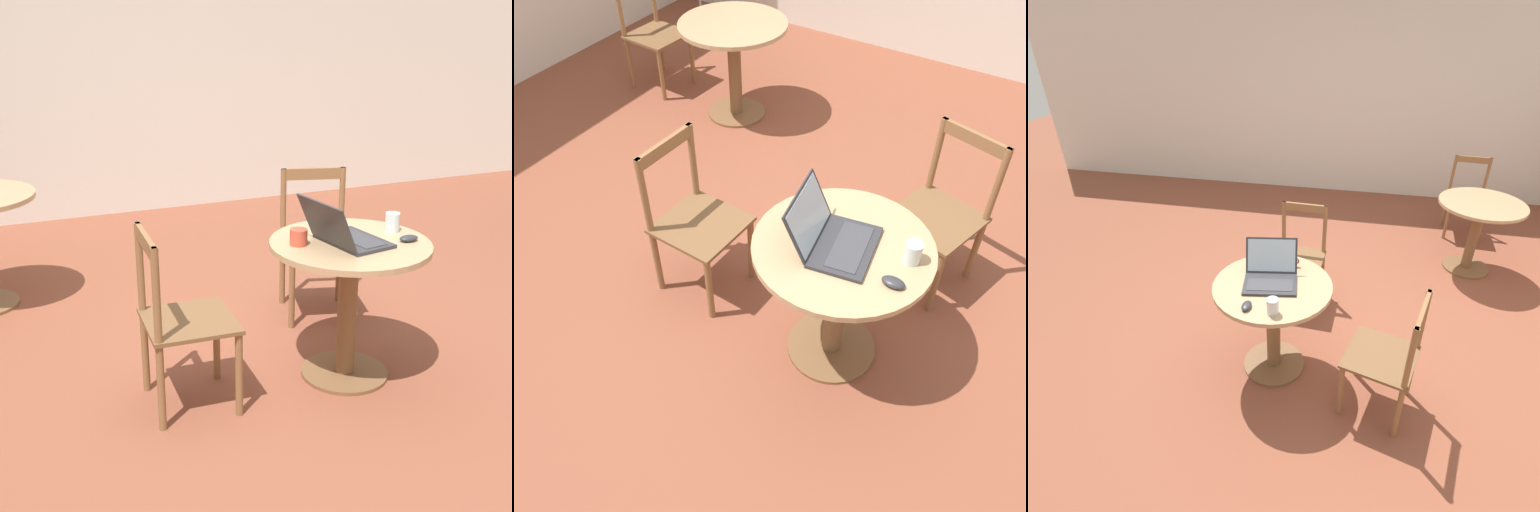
# 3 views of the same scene
# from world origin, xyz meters

# --- Properties ---
(ground_plane) EXTENTS (16.00, 16.00, 0.00)m
(ground_plane) POSITION_xyz_m (0.00, 0.00, 0.00)
(ground_plane) COLOR brown
(wall_side) EXTENTS (0.06, 9.40, 2.70)m
(wall_side) POSITION_xyz_m (3.23, 0.00, 1.35)
(wall_side) COLOR silver
(wall_side) RESTS_ON ground_plane
(cafe_table_near) EXTENTS (0.80, 0.80, 0.74)m
(cafe_table_near) POSITION_xyz_m (-0.20, -0.43, 0.54)
(cafe_table_near) COLOR brown
(cafe_table_near) RESTS_ON ground_plane
(chair_near_back) EXTENTS (0.44, 0.44, 0.89)m
(chair_near_back) POSITION_xyz_m (-0.16, 0.44, 0.44)
(chair_near_back) COLOR brown
(chair_near_back) RESTS_ON ground_plane
(chair_near_right) EXTENTS (0.52, 0.52, 0.89)m
(chair_near_right) POSITION_xyz_m (0.59, -0.65, 0.44)
(chair_near_right) COLOR brown
(chair_near_right) RESTS_ON ground_plane
(laptop) EXTENTS (0.41, 0.40, 0.24)m
(laptop) POSITION_xyz_m (-0.22, -0.39, 0.79)
(laptop) COLOR #2D2D33
(laptop) RESTS_ON cafe_table_near
(mouse) EXTENTS (0.06, 0.10, 0.03)m
(mouse) POSITION_xyz_m (-0.30, -0.70, 0.75)
(mouse) COLOR #2D2D33
(mouse) RESTS_ON cafe_table_near
(mug) EXTENTS (0.12, 0.09, 0.08)m
(mug) POSITION_xyz_m (-0.14, -0.17, 0.78)
(mug) COLOR #C64C38
(mug) RESTS_ON cafe_table_near
(drinking_glass) EXTENTS (0.07, 0.07, 0.10)m
(drinking_glass) POSITION_xyz_m (-0.13, -0.71, 0.79)
(drinking_glass) COLOR silver
(drinking_glass) RESTS_ON cafe_table_near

